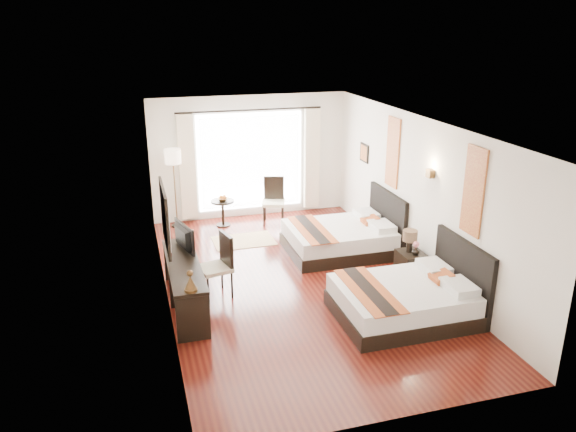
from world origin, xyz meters
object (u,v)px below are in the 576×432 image
object	(u,v)px
floor_lamp	(173,162)
side_table	(223,213)
television	(180,237)
console_desk	(185,285)
desk_chair	(216,277)
bed_near	(408,299)
bed_far	(343,237)
window_chair	(274,210)
table_lamp	(410,237)
nightstand	(411,266)
fruit_bowl	(223,199)
vase	(416,251)

from	to	relation	value
floor_lamp	side_table	xyz separation A→B (m)	(0.99, -0.24, -1.19)
television	side_table	bearing A→B (deg)	-37.44
console_desk	desk_chair	size ratio (longest dim) A/B	2.06
bed_near	desk_chair	distance (m)	3.12
desk_chair	floor_lamp	bearing A→B (deg)	-98.46
bed_far	window_chair	world-z (taller)	bed_far
table_lamp	desk_chair	xyz separation A→B (m)	(-3.38, 0.27, -0.45)
nightstand	floor_lamp	distance (m)	5.51
nightstand	fruit_bowl	world-z (taller)	fruit_bowl
console_desk	television	distance (m)	0.81
console_desk	nightstand	bearing A→B (deg)	-1.25
nightstand	vase	world-z (taller)	vase
desk_chair	window_chair	xyz separation A→B (m)	(1.81, 3.16, -0.01)
nightstand	bed_far	bearing A→B (deg)	114.82
vase	fruit_bowl	bearing A→B (deg)	126.46
bed_near	table_lamp	size ratio (longest dim) A/B	5.11
bed_near	television	size ratio (longest dim) A/B	2.67
desk_chair	bed_far	bearing A→B (deg)	-170.08
bed_near	console_desk	bearing A→B (deg)	158.53
side_table	fruit_bowl	size ratio (longest dim) A/B	2.55
console_desk	floor_lamp	distance (m)	3.95
window_chair	nightstand	bearing A→B (deg)	42.49
window_chair	console_desk	bearing A→B (deg)	-16.87
console_desk	television	bearing A→B (deg)	87.92
nightstand	side_table	size ratio (longest dim) A/B	0.88
floor_lamp	fruit_bowl	bearing A→B (deg)	-15.24
floor_lamp	table_lamp	bearing A→B (deg)	-46.01
table_lamp	vase	bearing A→B (deg)	-73.98
console_desk	floor_lamp	xyz separation A→B (m)	(0.23, 3.79, 1.10)
television	desk_chair	distance (m)	0.89
console_desk	bed_far	bearing A→B (deg)	23.41
nightstand	console_desk	distance (m)	3.96
console_desk	window_chair	xyz separation A→B (m)	(2.36, 3.40, -0.06)
vase	window_chair	bearing A→B (deg)	114.19
side_table	desk_chair	bearing A→B (deg)	-101.68
bed_near	table_lamp	bearing A→B (deg)	62.23
table_lamp	console_desk	size ratio (longest dim) A/B	0.18
vase	console_desk	bearing A→B (deg)	177.31
bed_far	floor_lamp	world-z (taller)	floor_lamp
desk_chair	table_lamp	bearing A→B (deg)	161.94
bed_far	vase	world-z (taller)	bed_far
bed_far	fruit_bowl	bearing A→B (deg)	133.96
bed_far	table_lamp	distance (m)	1.66
vase	window_chair	size ratio (longest dim) A/B	0.13
television	bed_far	bearing A→B (deg)	-90.62
vase	bed_near	bearing A→B (deg)	-122.56
table_lamp	console_desk	xyz separation A→B (m)	(-3.92, 0.04, -0.40)
fruit_bowl	window_chair	distance (m)	1.17
vase	bed_far	bearing A→B (deg)	113.83
vase	television	xyz separation A→B (m)	(-3.95, 0.74, 0.41)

